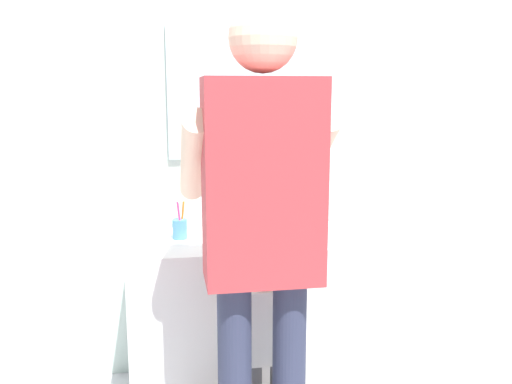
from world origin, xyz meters
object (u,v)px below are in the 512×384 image
toothbrush_cup (180,228)px  soap_bottle (319,223)px  adult_parent (262,212)px  child_toddler (266,335)px

toothbrush_cup → soap_bottle: (0.68, -0.06, 0.01)m
soap_bottle → adult_parent: adult_parent is taller
soap_bottle → adult_parent: (-0.40, -0.62, 0.21)m
toothbrush_cup → soap_bottle: size_ratio=1.25×
toothbrush_cup → child_toddler: bearing=-52.4°
adult_parent → toothbrush_cup: bearing=112.1°
soap_bottle → child_toddler: size_ratio=0.20×
toothbrush_cup → adult_parent: (0.28, -0.68, 0.22)m
toothbrush_cup → child_toddler: toothbrush_cup is taller
adult_parent → soap_bottle: bearing=57.3°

